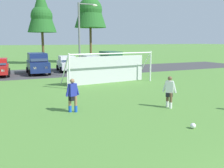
% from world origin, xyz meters
% --- Properties ---
extents(ground_plane, '(400.00, 400.00, 0.00)m').
position_xyz_m(ground_plane, '(0.00, 15.00, 0.00)').
color(ground_plane, '#518438').
extents(parking_lot_strip, '(52.00, 8.40, 0.01)m').
position_xyz_m(parking_lot_strip, '(0.00, 26.04, 0.00)').
color(parking_lot_strip, '#3D3D3F').
rests_on(parking_lot_strip, ground).
extents(soccer_ball, '(0.22, 0.22, 0.22)m').
position_xyz_m(soccer_ball, '(1.35, 5.59, 0.11)').
color(soccer_ball, white).
rests_on(soccer_ball, ground).
extents(soccer_goal, '(7.57, 2.67, 2.57)m').
position_xyz_m(soccer_goal, '(2.68, 16.95, 1.29)').
color(soccer_goal, white).
rests_on(soccer_goal, ground).
extents(player_striker_near, '(0.74, 0.36, 1.64)m').
position_xyz_m(player_striker_near, '(-2.32, 9.85, 0.82)').
color(player_striker_near, '#936B4C').
rests_on(player_striker_near, ground).
extents(player_defender_far, '(0.53, 0.63, 1.64)m').
position_xyz_m(player_defender_far, '(2.42, 8.59, 0.82)').
color(player_defender_far, brown).
rests_on(player_defender_far, ground).
extents(parked_car_slot_center, '(2.26, 4.66, 2.16)m').
position_xyz_m(parked_car_slot_center, '(-1.65, 25.44, 1.11)').
color(parked_car_slot_center, navy).
rests_on(parked_car_slot_center, ground).
extents(parked_car_slot_center_right, '(2.29, 4.33, 1.72)m').
position_xyz_m(parked_car_slot_center_right, '(1.74, 26.54, 0.88)').
color(parked_car_slot_center_right, silver).
rests_on(parked_car_slot_center_right, ground).
extents(parked_car_slot_right, '(2.07, 4.21, 1.72)m').
position_xyz_m(parked_car_slot_right, '(4.61, 26.57, 0.88)').
color(parked_car_slot_right, '#B2B2BC').
rests_on(parked_car_slot_right, ground).
extents(parked_car_slot_far_right, '(2.16, 4.61, 2.16)m').
position_xyz_m(parked_car_slot_far_right, '(7.01, 26.11, 1.11)').
color(parked_car_slot_far_right, '#194C2D').
rests_on(parked_car_slot_far_right, ground).
extents(tree_mid_left, '(4.17, 4.17, 11.13)m').
position_xyz_m(tree_mid_left, '(0.89, 37.15, 7.66)').
color(tree_mid_left, brown).
rests_on(tree_mid_left, ground).
extents(tree_center_back, '(4.87, 4.87, 12.99)m').
position_xyz_m(tree_center_back, '(8.03, 36.13, 8.94)').
color(tree_center_back, brown).
rests_on(tree_center_back, ground).
extents(street_lamp, '(2.00, 0.32, 6.89)m').
position_xyz_m(street_lamp, '(1.89, 21.57, 3.58)').
color(street_lamp, slate).
rests_on(street_lamp, ground).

